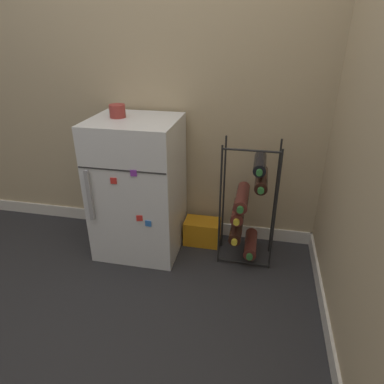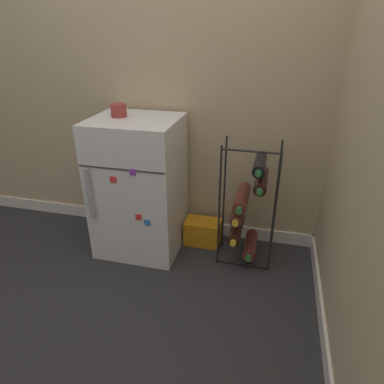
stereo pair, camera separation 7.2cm
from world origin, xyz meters
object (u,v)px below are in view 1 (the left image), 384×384
Objects in this scene: fridge_top_cup at (117,111)px; mini_fridge at (138,188)px; wine_rack at (247,206)px; soda_box at (202,232)px.

mini_fridge is at bearing -10.61° from fridge_top_cup.
fridge_top_cup is at bearing 179.51° from wine_rack.
soda_box is 2.58× the size of fridge_top_cup.
soda_box is (-0.30, 0.11, -0.29)m from wine_rack.
mini_fridge is 0.54m from soda_box.
fridge_top_cup reaches higher than soda_box.
wine_rack is 8.44× the size of fridge_top_cup.
wine_rack is at bearing 1.02° from mini_fridge.
soda_box is at bearing 17.35° from mini_fridge.
mini_fridge is 0.69m from wine_rack.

